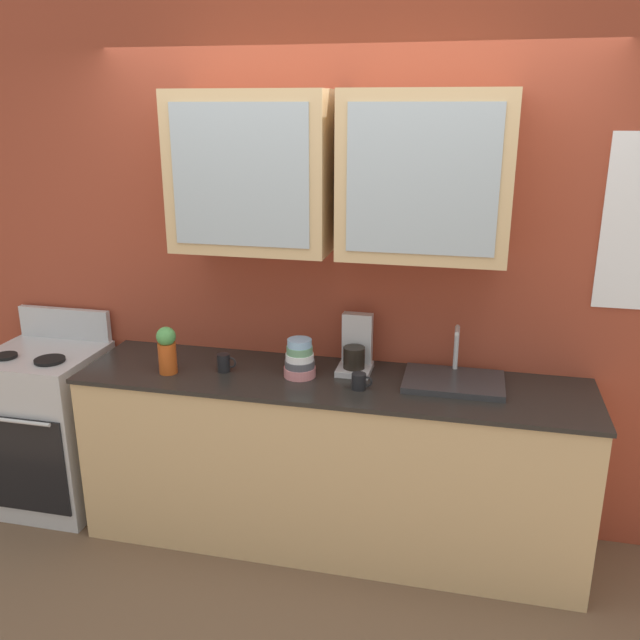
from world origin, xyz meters
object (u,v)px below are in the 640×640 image
at_px(vase, 167,349).
at_px(stove_range, 50,428).
at_px(sink_faucet, 454,380).
at_px(coffee_maker, 356,350).
at_px(bowl_stack, 300,360).
at_px(cup_near_sink, 359,381).
at_px(cup_near_bowls, 224,363).

bearing_deg(vase, stove_range, 172.82).
bearing_deg(vase, sink_faucet, 7.05).
relative_size(vase, coffee_maker, 0.84).
distance_m(vase, coffee_maker, 0.96).
xyz_separation_m(bowl_stack, cup_near_sink, (0.32, -0.09, -0.05)).
bearing_deg(coffee_maker, cup_near_bowls, -165.16).
bearing_deg(cup_near_bowls, coffee_maker, 14.84).
bearing_deg(bowl_stack, vase, -170.70).
relative_size(sink_faucet, coffee_maker, 1.67).
bearing_deg(vase, bowl_stack, 9.30).
height_order(vase, cup_near_sink, vase).
distance_m(vase, cup_near_bowls, 0.29).
relative_size(stove_range, coffee_maker, 3.80).
distance_m(sink_faucet, cup_near_sink, 0.47).
relative_size(bowl_stack, vase, 0.80).
height_order(bowl_stack, cup_near_sink, bowl_stack).
bearing_deg(stove_range, vase, -7.18).
xyz_separation_m(stove_range, bowl_stack, (1.48, 0.01, 0.54)).
height_order(stove_range, sink_faucet, sink_faucet).
relative_size(sink_faucet, vase, 1.97).
xyz_separation_m(cup_near_bowls, coffee_maker, (0.65, 0.17, 0.06)).
xyz_separation_m(stove_range, coffee_maker, (1.74, 0.15, 0.56)).
relative_size(stove_range, vase, 4.50).
relative_size(sink_faucet, bowl_stack, 2.47).
height_order(sink_faucet, cup_near_bowls, sink_faucet).
bearing_deg(cup_near_bowls, vase, -162.81).
distance_m(stove_range, cup_near_bowls, 1.20).
bearing_deg(cup_near_sink, cup_near_bowls, 174.54).
distance_m(sink_faucet, cup_near_bowls, 1.15).
xyz_separation_m(cup_near_sink, cup_near_bowls, (-0.71, 0.07, 0.01)).
xyz_separation_m(stove_range, sink_faucet, (2.24, 0.07, 0.47)).
relative_size(cup_near_sink, coffee_maker, 0.35).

